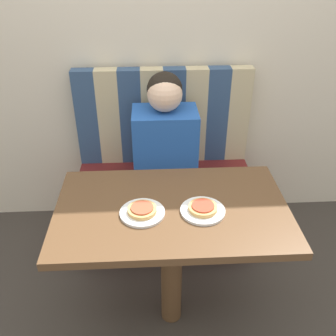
{
  "coord_description": "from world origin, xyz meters",
  "views": [
    {
      "loc": [
        -0.08,
        -1.25,
        1.67
      ],
      "look_at": [
        0.0,
        0.31,
        0.71
      ],
      "focal_mm": 40.0,
      "sensor_mm": 36.0,
      "label": 1
    }
  ],
  "objects": [
    {
      "name": "booth_backrest",
      "position": [
        -0.0,
        0.84,
        0.74
      ],
      "size": [
        1.04,
        0.08,
        0.59
      ],
      "color": "navy",
      "rests_on": "booth_seat"
    },
    {
      "name": "wall_back",
      "position": [
        0.0,
        0.93,
        1.3
      ],
      "size": [
        7.0,
        0.05,
        2.6
      ],
      "color": "beige",
      "rests_on": "ground_plane"
    },
    {
      "name": "pizza_left",
      "position": [
        -0.12,
        -0.04,
        0.73
      ],
      "size": [
        0.12,
        0.12,
        0.02
      ],
      "color": "tan",
      "rests_on": "plate_left"
    },
    {
      "name": "pizza_right",
      "position": [
        0.12,
        -0.04,
        0.73
      ],
      "size": [
        0.12,
        0.12,
        0.02
      ],
      "color": "tan",
      "rests_on": "plate_right"
    },
    {
      "name": "ground_plane",
      "position": [
        0.0,
        0.0,
        0.0
      ],
      "size": [
        12.0,
        12.0,
        0.0
      ],
      "primitive_type": "plane",
      "color": "#38332D"
    },
    {
      "name": "plate_left",
      "position": [
        -0.12,
        -0.04,
        0.71
      ],
      "size": [
        0.19,
        0.19,
        0.01
      ],
      "color": "white",
      "rests_on": "dining_table"
    },
    {
      "name": "plate_right",
      "position": [
        0.12,
        -0.04,
        0.71
      ],
      "size": [
        0.19,
        0.19,
        0.01
      ],
      "color": "white",
      "rests_on": "dining_table"
    },
    {
      "name": "booth_seat",
      "position": [
        0.0,
        0.62,
        0.23
      ],
      "size": [
        1.04,
        0.52,
        0.45
      ],
      "color": "#5B1919",
      "rests_on": "ground_plane"
    },
    {
      "name": "dining_table",
      "position": [
        0.0,
        0.0,
        0.6
      ],
      "size": [
        0.98,
        0.6,
        0.71
      ],
      "color": "brown",
      "rests_on": "ground_plane"
    },
    {
      "name": "person",
      "position": [
        0.0,
        0.62,
        0.75
      ],
      "size": [
        0.36,
        0.24,
        0.63
      ],
      "color": "#2356B2",
      "rests_on": "booth_seat"
    }
  ]
}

